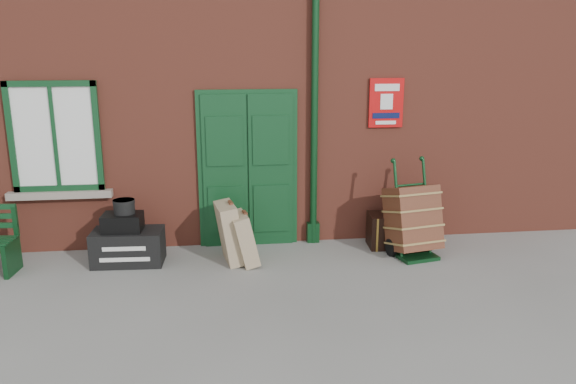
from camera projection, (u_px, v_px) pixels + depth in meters
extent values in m
plane|color=gray|center=(280.00, 283.00, 6.94)|extent=(80.00, 80.00, 0.00)
cube|color=brown|center=(258.00, 96.00, 9.80)|extent=(10.00, 4.00, 4.00)
cube|color=#103B1C|center=(248.00, 171.00, 8.03)|extent=(1.42, 0.12, 2.32)
cube|color=white|center=(55.00, 137.00, 7.57)|extent=(1.20, 0.08, 1.50)
cylinder|color=#0D3417|center=(315.00, 108.00, 7.88)|extent=(0.10, 0.10, 4.00)
cube|color=red|center=(386.00, 103.00, 8.04)|extent=(0.50, 0.03, 0.70)
cube|color=#0D3417|center=(12.00, 257.00, 7.17)|extent=(0.10, 0.44, 0.44)
cube|color=black|center=(128.00, 247.00, 7.51)|extent=(0.95, 0.56, 0.46)
cube|color=black|center=(123.00, 222.00, 7.42)|extent=(0.53, 0.40, 0.23)
cylinder|color=black|center=(124.00, 207.00, 7.40)|extent=(0.29, 0.29, 0.18)
cube|color=tan|center=(230.00, 233.00, 7.52)|extent=(0.43, 0.62, 0.82)
cube|color=tan|center=(244.00, 238.00, 7.46)|extent=(0.43, 0.56, 0.71)
cube|color=#0D3417|center=(417.00, 257.00, 7.73)|extent=(0.58, 0.47, 0.05)
cylinder|color=#0D3417|center=(398.00, 210.00, 7.67)|extent=(0.12, 0.36, 1.31)
cylinder|color=#0D3417|center=(427.00, 207.00, 7.81)|extent=(0.12, 0.36, 1.31)
cylinder|color=black|center=(391.00, 247.00, 7.80)|extent=(0.10, 0.25, 0.25)
cylinder|color=black|center=(428.00, 243.00, 7.99)|extent=(0.10, 0.25, 0.25)
cube|color=brown|center=(413.00, 218.00, 7.75)|extent=(0.77, 0.81, 0.97)
cube|color=black|center=(392.00, 230.00, 8.16)|extent=(0.71, 0.49, 0.49)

